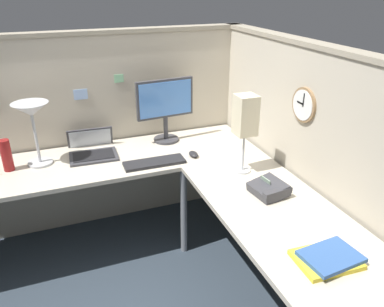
{
  "coord_description": "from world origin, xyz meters",
  "views": [
    {
      "loc": [
        -0.63,
        -2.08,
        1.92
      ],
      "look_at": [
        0.18,
        0.05,
        0.87
      ],
      "focal_mm": 35.65,
      "sensor_mm": 36.0,
      "label": 1
    }
  ],
  "objects": [
    {
      "name": "book_stack",
      "position": [
        0.44,
        -1.01,
        0.75
      ],
      "size": [
        0.3,
        0.23,
        0.04
      ],
      "color": "yellow",
      "rests_on": "desk"
    },
    {
      "name": "office_phone",
      "position": [
        0.51,
        -0.39,
        0.77
      ],
      "size": [
        0.21,
        0.23,
        0.11
      ],
      "color": "#38383D",
      "rests_on": "desk"
    },
    {
      "name": "wall_clock",
      "position": [
        0.82,
        -0.23,
        1.21
      ],
      "size": [
        0.04,
        0.22,
        0.22
      ],
      "color": "olive"
    },
    {
      "name": "pinned_note_middle",
      "position": [
        -0.42,
        0.82,
        1.13
      ],
      "size": [
        0.1,
        0.0,
        0.08
      ],
      "primitive_type": "cube",
      "color": "#99B7E5"
    },
    {
      "name": "desk_lamp_dome",
      "position": [
        -0.77,
        0.55,
        1.09
      ],
      "size": [
        0.24,
        0.24,
        0.44
      ],
      "color": "#B7BABF",
      "rests_on": "desk"
    },
    {
      "name": "computer_mouse",
      "position": [
        0.28,
        0.28,
        0.75
      ],
      "size": [
        0.06,
        0.1,
        0.03
      ],
      "primitive_type": "ellipsoid",
      "color": "#232326",
      "rests_on": "desk"
    },
    {
      "name": "cubicle_wall_right",
      "position": [
        0.87,
        -0.27,
        0.79
      ],
      "size": [
        0.12,
        2.37,
        1.58
      ],
      "color": "#B7AD99",
      "rests_on": "ground"
    },
    {
      "name": "desk_lamp_paper",
      "position": [
        0.51,
        -0.06,
        1.11
      ],
      "size": [
        0.13,
        0.13,
        0.53
      ],
      "color": "#B7BABF",
      "rests_on": "desk"
    },
    {
      "name": "laptop",
      "position": [
        -0.4,
        0.62,
        0.75
      ],
      "size": [
        0.36,
        0.4,
        0.22
      ],
      "color": "#38383D",
      "rests_on": "desk"
    },
    {
      "name": "desk",
      "position": [
        -0.15,
        -0.05,
        0.63
      ],
      "size": [
        2.35,
        2.15,
        0.73
      ],
      "color": "beige",
      "rests_on": "ground"
    },
    {
      "name": "thermos_flask",
      "position": [
        -0.97,
        0.52,
        0.84
      ],
      "size": [
        0.07,
        0.07,
        0.22
      ],
      "primitive_type": "cylinder",
      "color": "maroon",
      "rests_on": "desk"
    },
    {
      "name": "monitor",
      "position": [
        0.19,
        0.64,
        1.02
      ],
      "size": [
        0.46,
        0.2,
        0.5
      ],
      "color": "#38383D",
      "rests_on": "desk"
    },
    {
      "name": "cubicle_wall_back",
      "position": [
        -0.36,
        0.87,
        0.79
      ],
      "size": [
        2.57,
        0.12,
        1.58
      ],
      "color": "#B7AD99",
      "rests_on": "ground"
    },
    {
      "name": "keyboard",
      "position": [
        -0.02,
        0.26,
        0.74
      ],
      "size": [
        0.43,
        0.15,
        0.02
      ],
      "primitive_type": "cube",
      "rotation": [
        0.0,
        0.0,
        -0.01
      ],
      "color": "#232326",
      "rests_on": "desk"
    },
    {
      "name": "pinned_note_rightmost",
      "position": [
        -0.12,
        0.82,
        1.22
      ],
      "size": [
        0.07,
        0.0,
        0.06
      ],
      "primitive_type": "cube",
      "color": "#8CCC99"
    },
    {
      "name": "ground_plane",
      "position": [
        0.0,
        0.0,
        0.0
      ],
      "size": [
        6.8,
        6.8,
        0.0
      ],
      "primitive_type": "plane",
      "color": "#2D3842"
    }
  ]
}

